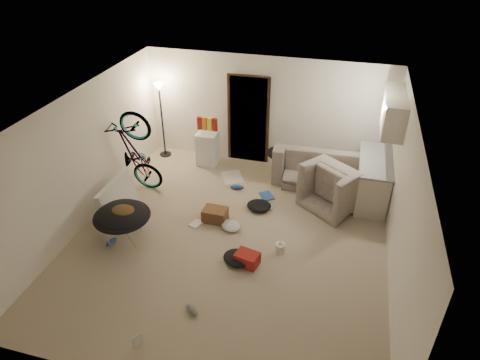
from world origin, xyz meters
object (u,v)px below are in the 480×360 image
(juicer, at_px, (280,247))
(mini_fridge, at_px, (208,148))
(bicycle, at_px, (137,169))
(drink_case_a, at_px, (215,215))
(sofa, at_px, (322,168))
(drink_case_b, at_px, (247,259))
(floor_lamp, at_px, (160,104))
(saucer_chair, at_px, (123,220))
(tv_box, at_px, (117,199))
(kitchen_counter, at_px, (373,180))
(armchair, at_px, (340,189))

(juicer, bearing_deg, mini_fridge, 129.74)
(bicycle, relative_size, drink_case_a, 4.26)
(sofa, height_order, drink_case_b, sofa)
(floor_lamp, distance_m, sofa, 3.92)
(drink_case_b, distance_m, juicer, 0.65)
(bicycle, bearing_deg, saucer_chair, -161.15)
(tv_box, relative_size, juicer, 4.41)
(floor_lamp, xyz_separation_m, tv_box, (0.10, -2.46, -0.95))
(bicycle, bearing_deg, floor_lamp, 5.01)
(drink_case_a, relative_size, juicer, 1.86)
(tv_box, bearing_deg, bicycle, 90.83)
(kitchen_counter, relative_size, saucer_chair, 1.51)
(bicycle, height_order, tv_box, bicycle)
(drink_case_a, bearing_deg, armchair, 30.12)
(saucer_chair, xyz_separation_m, juicer, (2.76, 0.39, -0.32))
(drink_case_b, relative_size, juicer, 1.58)
(floor_lamp, distance_m, drink_case_a, 3.18)
(saucer_chair, height_order, drink_case_a, saucer_chair)
(saucer_chair, xyz_separation_m, drink_case_b, (2.28, -0.06, -0.31))
(sofa, distance_m, drink_case_a, 2.69)
(saucer_chair, bearing_deg, drink_case_b, -1.49)
(armchair, height_order, saucer_chair, saucer_chair)
(floor_lamp, bearing_deg, kitchen_counter, -7.66)
(tv_box, xyz_separation_m, drink_case_b, (2.77, -0.74, -0.24))
(saucer_chair, relative_size, drink_case_b, 2.60)
(floor_lamp, relative_size, drink_case_a, 4.02)
(tv_box, bearing_deg, drink_case_b, -14.07)
(sofa, height_order, drink_case_a, sofa)
(bicycle, distance_m, tv_box, 0.89)
(floor_lamp, distance_m, armchair, 4.43)
(sofa, relative_size, mini_fridge, 2.69)
(tv_box, height_order, drink_case_a, tv_box)
(sofa, distance_m, juicer, 2.60)
(saucer_chair, distance_m, drink_case_b, 2.30)
(sofa, distance_m, saucer_chair, 4.35)
(floor_lamp, relative_size, armchair, 1.69)
(saucer_chair, distance_m, tv_box, 0.84)
(sofa, bearing_deg, bicycle, 17.88)
(mini_fridge, distance_m, tv_box, 2.58)
(drink_case_a, bearing_deg, juicer, -20.63)
(kitchen_counter, height_order, bicycle, bicycle)
(saucer_chair, bearing_deg, armchair, 30.65)
(armchair, distance_m, drink_case_a, 2.55)
(kitchen_counter, bearing_deg, drink_case_b, -127.59)
(kitchen_counter, height_order, sofa, kitchen_counter)
(tv_box, bearing_deg, saucer_chair, -53.45)
(sofa, relative_size, armchair, 1.96)
(mini_fridge, relative_size, tv_box, 0.73)
(armchair, height_order, juicer, armchair)
(sofa, height_order, armchair, armchair)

